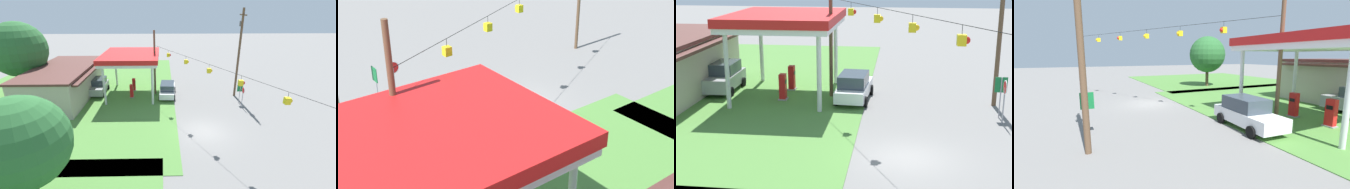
% 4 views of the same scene
% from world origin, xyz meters
% --- Properties ---
extents(ground_plane, '(160.00, 160.00, 0.00)m').
position_xyz_m(ground_plane, '(0.00, 0.00, 0.00)').
color(ground_plane, slate).
extents(grass_verge_opposite_corner, '(24.00, 24.00, 0.04)m').
position_xyz_m(grass_verge_opposite_corner, '(-16.00, 16.00, 0.02)').
color(grass_verge_opposite_corner, '#4C7F38').
rests_on(grass_verge_opposite_corner, ground).
extents(gas_station_canopy, '(8.63, 7.06, 5.57)m').
position_xyz_m(gas_station_canopy, '(10.04, 8.03, 5.05)').
color(gas_station_canopy, silver).
rests_on(gas_station_canopy, ground).
extents(fuel_pump_near, '(0.71, 0.56, 1.75)m').
position_xyz_m(fuel_pump_near, '(8.74, 8.03, 0.83)').
color(fuel_pump_near, gray).
rests_on(fuel_pump_near, ground).
extents(fuel_pump_far, '(0.71, 0.56, 1.75)m').
position_xyz_m(fuel_pump_far, '(11.33, 8.03, 0.83)').
color(fuel_pump_far, gray).
rests_on(fuel_pump_far, ground).
extents(car_at_pumps_front, '(4.93, 2.32, 1.86)m').
position_xyz_m(car_at_pumps_front, '(9.20, 3.38, 0.95)').
color(car_at_pumps_front, white).
rests_on(car_at_pumps_front, ground).
extents(stop_sign_roadside, '(0.80, 0.08, 2.50)m').
position_xyz_m(stop_sign_roadside, '(5.50, -5.32, 1.81)').
color(stop_sign_roadside, '#99999E').
rests_on(stop_sign_roadside, ground).
extents(route_sign, '(0.10, 0.70, 2.40)m').
position_xyz_m(route_sign, '(6.66, -5.36, 1.71)').
color(route_sign, gray).
rests_on(route_sign, ground).
extents(utility_pole_main, '(2.20, 0.44, 11.00)m').
position_xyz_m(utility_pole_main, '(9.11, -5.52, 6.12)').
color(utility_pole_main, brown).
rests_on(utility_pole_main, ground).
extents(signal_span_gantry, '(20.11, 10.24, 8.41)m').
position_xyz_m(signal_span_gantry, '(-0.00, -0.01, 4.67)').
color(signal_span_gantry, brown).
rests_on(signal_span_gantry, ground).
extents(tree_west_verge, '(5.08, 5.08, 7.07)m').
position_xyz_m(tree_west_verge, '(-8.42, 11.35, 4.52)').
color(tree_west_verge, '#4C3828').
rests_on(tree_west_verge, ground).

